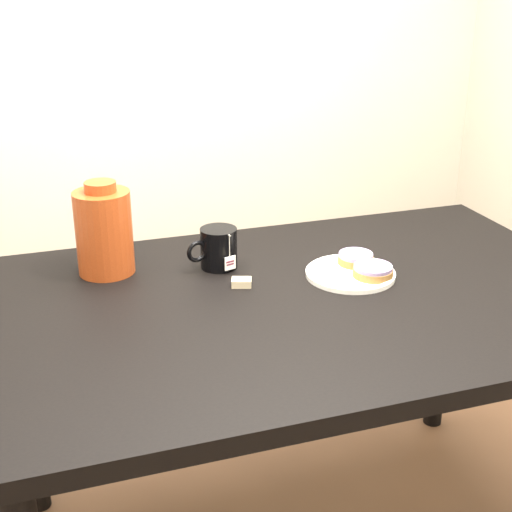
% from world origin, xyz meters
% --- Properties ---
extents(table, '(1.40, 0.90, 0.75)m').
position_xyz_m(table, '(0.00, 0.00, 0.67)').
color(table, black).
rests_on(table, ground_plane).
extents(plate, '(0.21, 0.21, 0.02)m').
position_xyz_m(plate, '(0.14, 0.06, 0.76)').
color(plate, white).
rests_on(plate, table).
extents(bagel_back, '(0.11, 0.11, 0.03)m').
position_xyz_m(bagel_back, '(0.17, 0.10, 0.77)').
color(bagel_back, brown).
rests_on(bagel_back, plate).
extents(bagel_front, '(0.11, 0.11, 0.03)m').
position_xyz_m(bagel_front, '(0.18, 0.02, 0.77)').
color(bagel_front, brown).
rests_on(bagel_front, plate).
extents(mug, '(0.14, 0.11, 0.10)m').
position_xyz_m(mug, '(-0.15, 0.21, 0.80)').
color(mug, black).
rests_on(mug, table).
extents(teabag_pouch, '(0.05, 0.04, 0.02)m').
position_xyz_m(teabag_pouch, '(-0.12, 0.09, 0.76)').
color(teabag_pouch, '#C6B793').
rests_on(teabag_pouch, table).
extents(bagel_package, '(0.16, 0.16, 0.22)m').
position_xyz_m(bagel_package, '(-0.41, 0.27, 0.85)').
color(bagel_package, maroon).
rests_on(bagel_package, table).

